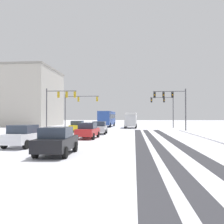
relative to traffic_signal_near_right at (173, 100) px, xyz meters
The scene contains 16 objects.
ground_plane 32.85m from the traffic_signal_near_right, 105.24° to the right, with size 300.00×300.00×0.00m, color white.
wheel_track_left_lane 15.93m from the traffic_signal_near_right, 105.33° to the right, with size 0.76×36.73×0.01m, color #38383D.
wheel_track_right_lane 15.58m from the traffic_signal_near_right, 98.73° to the right, with size 0.96×36.73×0.01m, color #38383D.
wheel_track_center 16.30m from the traffic_signal_near_right, 109.78° to the right, with size 0.92×36.73×0.01m, color #38383D.
traffic_signal_near_right is the anchor object (origin of this frame).
traffic_signal_far_left 18.50m from the traffic_signal_near_right, 154.73° to the left, with size 6.68×0.62×6.50m.
traffic_signal_near_left 17.34m from the traffic_signal_near_right, behind, with size 4.65×0.46×6.50m.
traffic_signal_far_right 11.93m from the traffic_signal_near_right, 88.08° to the left, with size 4.65×0.59×6.50m.
car_yellow_cab_lead 14.89m from the traffic_signal_near_right, 167.51° to the right, with size 1.95×4.16×1.62m.
car_silver_second 12.95m from the traffic_signal_near_right, 146.41° to the right, with size 1.94×4.16×1.62m.
car_red_third 17.48m from the traffic_signal_near_right, 128.15° to the right, with size 1.96×4.17×1.62m.
car_white_fourth 25.15m from the traffic_signal_near_right, 124.08° to the right, with size 1.98×4.18×1.62m.
car_black_fifth 26.45m from the traffic_signal_near_right, 113.23° to the right, with size 1.93×4.15×1.62m.
bus_oncoming 20.36m from the traffic_signal_near_right, 126.01° to the left, with size 2.92×11.07×3.38m.
box_truck_delivery 12.93m from the traffic_signal_near_right, 121.10° to the left, with size 2.46×7.46×3.02m.
office_building_far_left_block 43.86m from the traffic_signal_near_right, 151.85° to the left, with size 26.53×16.91×14.06m.
Camera 1 is at (2.74, -6.62, 2.22)m, focal length 39.32 mm.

